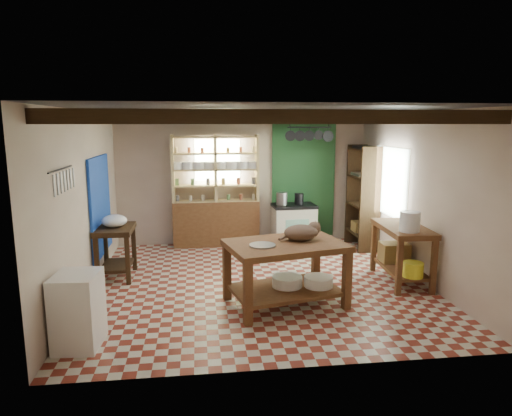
{
  "coord_description": "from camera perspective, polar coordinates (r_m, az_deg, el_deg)",
  "views": [
    {
      "loc": [
        -0.89,
        -6.62,
        2.41
      ],
      "look_at": [
        -0.01,
        0.3,
        1.12
      ],
      "focal_mm": 32.0,
      "sensor_mm": 36.0,
      "label": 1
    }
  ],
  "objects": [
    {
      "name": "shelving_unit",
      "position": [
        9.03,
        -5.05,
        2.12
      ],
      "size": [
        1.7,
        0.34,
        2.2
      ],
      "primitive_type": "cube",
      "color": "#D8BC7C",
      "rests_on": "floor"
    },
    {
      "name": "cat",
      "position": [
        6.19,
        5.67,
        -3.06
      ],
      "size": [
        0.57,
        0.51,
        0.21
      ],
      "primitive_type": "ellipsoid",
      "rotation": [
        0.0,
        0.0,
        0.4
      ],
      "color": "brown",
      "rests_on": "work_table"
    },
    {
      "name": "white_cabinet",
      "position": [
        5.44,
        -21.37,
        -11.83
      ],
      "size": [
        0.5,
        0.58,
        0.82
      ],
      "primitive_type": "cube",
      "rotation": [
        0.0,
        0.0,
        -0.08
      ],
      "color": "white",
      "rests_on": "floor"
    },
    {
      "name": "white_bucket",
      "position": [
        6.9,
        18.67,
        -1.62
      ],
      "size": [
        0.3,
        0.3,
        0.29
      ],
      "primitive_type": "cylinder",
      "rotation": [
        0.0,
        0.0,
        -0.06
      ],
      "color": "white",
      "rests_on": "right_counter"
    },
    {
      "name": "pot_rack",
      "position": [
        8.93,
        6.67,
        8.96
      ],
      "size": [
        0.86,
        0.12,
        0.36
      ],
      "primitive_type": "cube",
      "color": "black",
      "rests_on": "ceiling"
    },
    {
      "name": "ceiling_beams",
      "position": [
        6.67,
        0.38,
        11.11
      ],
      "size": [
        5.0,
        3.8,
        0.15
      ],
      "primitive_type": "cube",
      "color": "#362313",
      "rests_on": "ceiling"
    },
    {
      "name": "kettle_right",
      "position": [
        9.11,
        5.39,
        1.15
      ],
      "size": [
        0.18,
        0.18,
        0.22
      ],
      "primitive_type": "cylinder",
      "rotation": [
        0.0,
        0.0,
        0.04
      ],
      "color": "black",
      "rests_on": "stove"
    },
    {
      "name": "kettle_left",
      "position": [
        9.02,
        3.25,
        1.18
      ],
      "size": [
        0.23,
        0.23,
        0.25
      ],
      "primitive_type": "cylinder",
      "rotation": [
        0.0,
        0.0,
        0.04
      ],
      "color": "#9A9AA1",
      "rests_on": "stove"
    },
    {
      "name": "window_back",
      "position": [
        9.13,
        -4.84,
        6.01
      ],
      "size": [
        0.9,
        0.02,
        0.8
      ],
      "primitive_type": "cube",
      "color": "silver",
      "rests_on": "wall_back"
    },
    {
      "name": "ceiling",
      "position": [
        6.68,
        0.38,
        12.14
      ],
      "size": [
        5.0,
        5.0,
        0.02
      ],
      "primitive_type": "cube",
      "color": "#4B4B50",
      "rests_on": "wall_back"
    },
    {
      "name": "window_right",
      "position": [
        8.39,
        16.49,
        3.16
      ],
      "size": [
        0.02,
        1.3,
        1.2
      ],
      "primitive_type": "cube",
      "color": "silver",
      "rests_on": "wall_right"
    },
    {
      "name": "basin_large",
      "position": [
        6.29,
        3.9,
        -9.12
      ],
      "size": [
        0.49,
        0.49,
        0.14
      ],
      "primitive_type": "cylinder",
      "rotation": [
        0.0,
        0.0,
        0.23
      ],
      "color": "white",
      "rests_on": "work_table"
    },
    {
      "name": "floor",
      "position": [
        7.1,
        0.36,
        -9.42
      ],
      "size": [
        5.0,
        5.0,
        0.02
      ],
      "primitive_type": "cube",
      "color": "maroon",
      "rests_on": "ground"
    },
    {
      "name": "yellow_tub",
      "position": [
        7.0,
        19.03,
        -7.29
      ],
      "size": [
        0.31,
        0.31,
        0.21
      ],
      "primitive_type": "cylinder",
      "rotation": [
        0.0,
        0.0,
        -0.06
      ],
      "color": "yellow",
      "rests_on": "right_counter"
    },
    {
      "name": "wall_back",
      "position": [
        9.23,
        -1.7,
        3.59
      ],
      "size": [
        5.0,
        0.04,
        2.6
      ],
      "primitive_type": "cube",
      "color": "beige",
      "rests_on": "floor"
    },
    {
      "name": "utensil_rail",
      "position": [
        5.67,
        -23.15,
        3.27
      ],
      "size": [
        0.06,
        0.9,
        0.28
      ],
      "primitive_type": "cube",
      "color": "black",
      "rests_on": "wall_left"
    },
    {
      "name": "stove",
      "position": [
        9.18,
        4.73,
        -2.09
      ],
      "size": [
        0.87,
        0.61,
        0.83
      ],
      "primitive_type": "cube",
      "rotation": [
        0.0,
        0.0,
        0.04
      ],
      "color": "beige",
      "rests_on": "floor"
    },
    {
      "name": "right_counter",
      "position": [
        7.37,
        17.73,
        -5.5
      ],
      "size": [
        0.69,
        1.27,
        0.88
      ],
      "primitive_type": "cube",
      "rotation": [
        0.0,
        0.0,
        -0.06
      ],
      "color": "brown",
      "rests_on": "floor"
    },
    {
      "name": "wall_right",
      "position": [
        7.51,
        19.63,
        1.4
      ],
      "size": [
        0.04,
        5.0,
        2.6
      ],
      "primitive_type": "cube",
      "color": "beige",
      "rests_on": "floor"
    },
    {
      "name": "blue_wall_patch",
      "position": [
        7.79,
        -18.87,
        0.26
      ],
      "size": [
        0.04,
        1.4,
        1.6
      ],
      "primitive_type": "cube",
      "color": "#1741AF",
      "rests_on": "wall_left"
    },
    {
      "name": "green_wall_patch",
      "position": [
        9.41,
        5.94,
        3.37
      ],
      "size": [
        1.3,
        0.04,
        2.3
      ],
      "primitive_type": "cube",
      "color": "#1F4F26",
      "rests_on": "wall_back"
    },
    {
      "name": "tall_rack",
      "position": [
        9.1,
        13.2,
        1.32
      ],
      "size": [
        0.4,
        0.86,
        2.0
      ],
      "primitive_type": "cube",
      "color": "#362313",
      "rests_on": "floor"
    },
    {
      "name": "work_table",
      "position": [
        6.19,
        3.68,
        -8.19
      ],
      "size": [
        1.7,
        1.33,
        0.86
      ],
      "primitive_type": "cube",
      "rotation": [
        0.0,
        0.0,
        0.23
      ],
      "color": "brown",
      "rests_on": "floor"
    },
    {
      "name": "basin_small",
      "position": [
        6.34,
        7.81,
        -9.08
      ],
      "size": [
        0.47,
        0.47,
        0.14
      ],
      "primitive_type": "cylinder",
      "rotation": [
        0.0,
        0.0,
        0.23
      ],
      "color": "white",
      "rests_on": "work_table"
    },
    {
      "name": "wall_left",
      "position": [
        6.9,
        -20.68,
        0.56
      ],
      "size": [
        0.04,
        5.0,
        2.6
      ],
      "primitive_type": "cube",
      "color": "beige",
      "rests_on": "floor"
    },
    {
      "name": "enamel_bowl",
      "position": [
        7.43,
        -17.28,
        -1.53
      ],
      "size": [
        0.39,
        0.39,
        0.19
      ],
      "primitive_type": "ellipsoid",
      "rotation": [
        0.0,
        0.0,
        0.0
      ],
      "color": "white",
      "rests_on": "prep_table"
    },
    {
      "name": "steel_tray",
      "position": [
        5.89,
        0.81,
        -4.68
      ],
      "size": [
        0.41,
        0.41,
        0.02
      ],
      "primitive_type": "cylinder",
      "rotation": [
        0.0,
        0.0,
        0.23
      ],
      "color": "#9A9AA1",
      "rests_on": "work_table"
    },
    {
      "name": "wall_front",
      "position": [
        4.35,
        4.75,
        -4.31
      ],
      "size": [
        5.0,
        0.04,
        2.6
      ],
      "primitive_type": "cube",
      "color": "beige",
      "rests_on": "floor"
    },
    {
      "name": "prep_table",
      "position": [
        7.55,
        -17.07,
        -5.31
      ],
      "size": [
        0.56,
        0.81,
        0.82
      ],
      "primitive_type": "cube",
      "rotation": [
        0.0,
        0.0,
        0.0
      ],
      "color": "#362313",
      "rests_on": "floor"
    },
    {
      "name": "wicker_basket",
      "position": [
        7.65,
        16.89,
        -5.31
      ],
      "size": [
        0.45,
        0.37,
        0.3
      ],
      "primitive_type": "cube",
      "rotation": [
        0.0,
        0.0,
        -0.06
      ],
      "color": "olive",
      "rests_on": "right_counter"
    }
  ]
}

